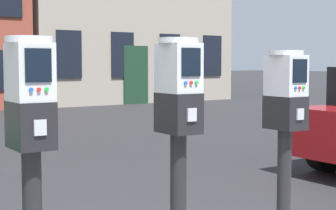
{
  "coord_description": "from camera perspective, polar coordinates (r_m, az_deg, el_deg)",
  "views": [
    {
      "loc": [
        -1.5,
        -2.69,
        1.47
      ],
      "look_at": [
        0.21,
        -0.21,
        1.23
      ],
      "focal_mm": 57.65,
      "sensor_mm": 36.0,
      "label": 1
    }
  ],
  "objects": [
    {
      "name": "parking_meter_near_kerb",
      "position": [
        2.55,
        -14.3,
        -3.09
      ],
      "size": [
        0.22,
        0.25,
        1.45
      ],
      "rotation": [
        0.0,
        0.0,
        -1.6
      ],
      "color": "black",
      "rests_on": "sidewalk_slab"
    },
    {
      "name": "parking_meter_twin_adjacent",
      "position": [
        2.94,
        1.11,
        -1.76
      ],
      "size": [
        0.22,
        0.25,
        1.46
      ],
      "rotation": [
        0.0,
        0.0,
        -1.6
      ],
      "color": "black",
      "rests_on": "sidewalk_slab"
    },
    {
      "name": "parking_meter_end_of_row",
      "position": [
        3.5,
        12.29,
        -1.51
      ],
      "size": [
        0.22,
        0.25,
        1.41
      ],
      "rotation": [
        0.0,
        0.0,
        -1.6
      ],
      "color": "black",
      "rests_on": "sidewalk_slab"
    }
  ]
}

